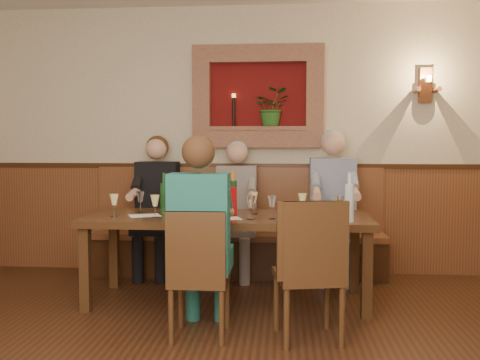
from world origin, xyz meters
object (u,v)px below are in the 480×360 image
Objects in this scene: chair_near_left at (200,300)px; chair_near_right at (309,299)px; wine_bottle_green_a at (233,197)px; wine_bottle_green_b at (164,197)px; person_bench_left at (156,218)px; water_bottle at (349,202)px; spittoon_bucket at (224,201)px; bench at (237,243)px; person_chair_front at (201,252)px; person_bench_right at (333,217)px; person_bench_mid at (236,221)px; dining_table at (228,224)px.

chair_near_left is 0.76m from chair_near_right.
wine_bottle_green_b is at bearing 175.16° from wine_bottle_green_a.
person_bench_left is 2.16m from water_bottle.
person_bench_left is at bearing 113.15° from chair_near_left.
chair_near_right reaches higher than chair_near_left.
spittoon_bucket is (0.80, -0.84, 0.27)m from person_bench_left.
chair_near_left is 2.36× the size of water_bottle.
person_chair_front is (-0.11, -1.72, 0.26)m from bench.
chair_near_left is at bearing -93.52° from bench.
person_bench_right is 3.88× the size of wine_bottle_green_a.
chair_near_right is at bearing -68.86° from person_bench_mid.
person_chair_front reaches higher than water_bottle.
chair_near_left is 0.64× the size of person_chair_front.
person_chair_front is 3.68× the size of water_bottle.
wine_bottle_green_a reaches higher than wine_bottle_green_b.
dining_table is 6.20× the size of water_bottle.
person_bench_left reaches higher than person_bench_mid.
chair_near_right is 2.56× the size of wine_bottle_green_a.
chair_near_right is 1.64m from wine_bottle_green_b.
person_chair_front is at bearing -98.10° from dining_table.
bench reaches higher than dining_table.
person_bench_left is at bearing -179.88° from person_bench_mid.
person_bench_right is (0.97, -0.00, 0.05)m from person_bench_mid.
wine_bottle_green_a is at bearing -87.45° from bench.
wine_bottle_green_b is at bearing 167.05° from water_bottle.
person_bench_left is 5.90× the size of spittoon_bucket.
wine_bottle_green_b is (-0.54, 0.07, 0.02)m from spittoon_bucket.
person_bench_left reaches higher than chair_near_left.
wine_bottle_green_b is at bearing -71.12° from person_bench_left.
chair_near_left is (-0.11, -0.86, -0.41)m from dining_table.
dining_table is 6.68× the size of wine_bottle_green_b.
water_bottle is at bearing -88.95° from person_bench_right.
bench is at bearing 128.70° from water_bottle.
person_bench_right is at bearing -6.38° from bench.
spittoon_bucket is (-0.03, -0.84, 0.30)m from person_bench_mid.
water_bottle is (0.99, -1.23, 0.58)m from bench.
chair_near_left is 2.54× the size of wine_bottle_green_b.
dining_table is at bearing 81.90° from person_chair_front.
water_bottle is (1.10, 0.49, 0.32)m from person_chair_front.
water_bottle is at bearing 27.31° from chair_near_left.
person_bench_left is 1.24m from wine_bottle_green_a.
chair_near_right is (0.65, -1.80, -0.04)m from bench.
chair_near_right is at bearing -120.96° from water_bottle.
wine_bottle_green_b reaches higher than chair_near_left.
chair_near_right is 1.23m from wine_bottle_green_a.
person_bench_left is at bearing 136.77° from wine_bottle_green_a.
chair_near_left is 0.66× the size of person_bench_mid.
person_chair_front is at bearing -65.94° from person_bench_left.
spittoon_bucket is 0.54m from wine_bottle_green_b.
bench is 1.02m from person_bench_right.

